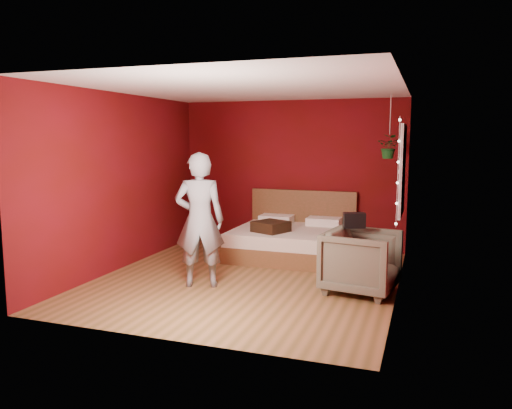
# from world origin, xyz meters

# --- Properties ---
(floor) EXTENTS (4.50, 4.50, 0.00)m
(floor) POSITION_xyz_m (0.00, 0.00, 0.00)
(floor) COLOR #8D5F38
(floor) RESTS_ON ground
(room_walls) EXTENTS (4.04, 4.54, 2.62)m
(room_walls) POSITION_xyz_m (0.00, 0.00, 1.68)
(room_walls) COLOR maroon
(room_walls) RESTS_ON ground
(window) EXTENTS (0.05, 0.97, 1.27)m
(window) POSITION_xyz_m (1.97, 0.90, 1.50)
(window) COLOR white
(window) RESTS_ON room_walls
(fairy_lights) EXTENTS (0.04, 0.04, 1.45)m
(fairy_lights) POSITION_xyz_m (1.94, 0.38, 1.50)
(fairy_lights) COLOR silver
(fairy_lights) RESTS_ON room_walls
(bed) EXTENTS (1.87, 1.59, 1.03)m
(bed) POSITION_xyz_m (0.25, 1.49, 0.27)
(bed) COLOR brown
(bed) RESTS_ON ground
(person) EXTENTS (0.75, 0.62, 1.77)m
(person) POSITION_xyz_m (-0.48, -0.52, 0.88)
(person) COLOR slate
(person) RESTS_ON ground
(armchair) EXTENTS (1.00, 0.98, 0.80)m
(armchair) POSITION_xyz_m (1.56, -0.11, 0.40)
(armchair) COLOR #686953
(armchair) RESTS_ON ground
(handbag) EXTENTS (0.30, 0.22, 0.20)m
(handbag) POSITION_xyz_m (1.44, 0.05, 0.90)
(handbag) COLOR black
(handbag) RESTS_ON armchair
(throw_pillow) EXTENTS (0.62, 0.62, 0.17)m
(throw_pillow) POSITION_xyz_m (-0.01, 1.09, 0.55)
(throw_pillow) COLOR #322010
(throw_pillow) RESTS_ON bed
(hanging_plant) EXTENTS (0.40, 0.37, 0.97)m
(hanging_plant) POSITION_xyz_m (1.73, 1.58, 1.81)
(hanging_plant) COLOR silver
(hanging_plant) RESTS_ON room_walls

